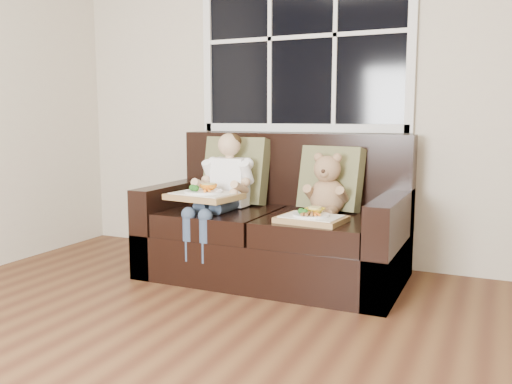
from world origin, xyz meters
The scene contains 8 objects.
window_back centered at (-0.33, 2.48, 1.65)m, with size 1.62×0.04×1.37m.
loveseat centered at (-0.33, 2.02, 0.31)m, with size 1.70×0.92×0.96m.
pillow_left centered at (-0.72, 2.17, 0.69)m, with size 0.48×0.23×0.49m.
pillow_right centered at (0.00, 2.17, 0.66)m, with size 0.45×0.26×0.44m.
child centered at (-0.68, 1.90, 0.63)m, with size 0.35×0.58×0.80m.
teddy_bear centered at (0.02, 2.02, 0.61)m, with size 0.24×0.31×0.41m.
tray_left centered at (-0.71, 1.70, 0.58)m, with size 0.48×0.39×0.10m.
tray_right centered at (0.02, 1.71, 0.48)m, with size 0.41×0.33×0.09m.
Camera 1 is at (1.04, -1.34, 1.08)m, focal length 38.00 mm.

